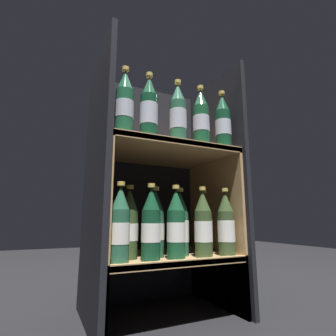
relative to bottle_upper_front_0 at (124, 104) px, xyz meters
name	(u,v)px	position (x,y,z in m)	size (l,w,h in m)	color
ground_plane	(187,336)	(0.22, -0.05, -0.77)	(6.00, 6.00, 0.00)	black
fridge_back_wall	(144,187)	(0.22, 0.37, -0.25)	(0.58, 0.02, 1.05)	black
fridge_side_left	(95,177)	(-0.06, 0.15, -0.25)	(0.02, 0.45, 1.05)	black
fridge_side_right	(216,185)	(0.50, 0.15, -0.25)	(0.02, 0.45, 1.05)	black
shelf_lower	(162,266)	(0.22, 0.14, -0.59)	(0.54, 0.41, 0.23)	tan
shelf_upper	(162,198)	(0.22, 0.15, -0.32)	(0.54, 0.41, 0.66)	tan
bottle_upper_front_0	(124,104)	(0.00, 0.00, 0.00)	(0.07, 0.07, 0.26)	#1E5638
bottle_upper_front_1	(149,109)	(0.09, 0.00, 0.00)	(0.07, 0.07, 0.26)	#144228
bottle_upper_front_2	(177,115)	(0.21, 0.00, 0.00)	(0.07, 0.07, 0.26)	#285B42
bottle_upper_front_3	(201,119)	(0.32, 0.00, 0.00)	(0.07, 0.07, 0.26)	#194C2D
bottle_upper_front_4	(223,123)	(0.43, 0.00, 0.00)	(0.07, 0.07, 0.26)	#144228
bottle_lower_front_0	(120,226)	(0.00, 0.00, -0.43)	(0.07, 0.07, 0.26)	#285B42
bottle_lower_front_1	(151,226)	(0.11, 0.00, -0.43)	(0.07, 0.07, 0.26)	#144228
bottle_lower_front_2	(176,226)	(0.21, 0.00, -0.43)	(0.07, 0.07, 0.26)	#194C2D
bottle_lower_front_3	(203,225)	(0.32, 0.00, -0.43)	(0.07, 0.07, 0.26)	#384C28
bottle_lower_front_4	(226,225)	(0.43, 0.00, -0.43)	(0.07, 0.07, 0.26)	#384C28
bottle_lower_back_0	(129,225)	(0.05, 0.08, -0.43)	(0.07, 0.07, 0.26)	#384C28
bottle_lower_back_1	(156,225)	(0.16, 0.08, -0.43)	(0.07, 0.07, 0.26)	#285B42
bottle_lower_back_2	(180,225)	(0.26, 0.08, -0.43)	(0.07, 0.07, 0.26)	#285B42
bottle_lower_back_3	(204,225)	(0.37, 0.08, -0.43)	(0.07, 0.07, 0.26)	#285B42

